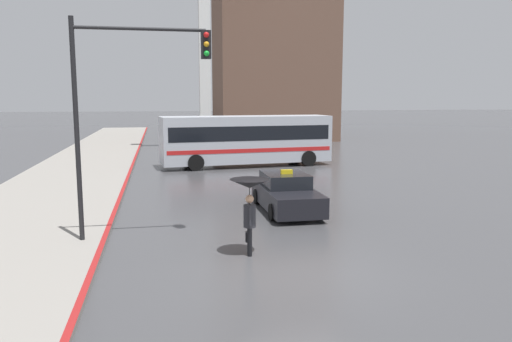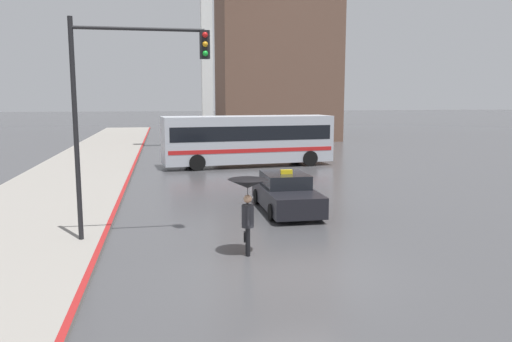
# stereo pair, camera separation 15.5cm
# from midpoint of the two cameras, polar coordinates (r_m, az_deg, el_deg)

# --- Properties ---
(ground_plane) EXTENTS (300.00, 300.00, 0.00)m
(ground_plane) POSITION_cam_midpoint_polar(r_m,az_deg,el_deg) (12.55, 4.85, -11.37)
(ground_plane) COLOR #424244
(taxi) EXTENTS (1.91, 4.59, 1.57)m
(taxi) POSITION_cam_midpoint_polar(r_m,az_deg,el_deg) (18.86, 3.68, -2.58)
(taxi) COLOR black
(taxi) RESTS_ON ground_plane
(city_bus) EXTENTS (10.70, 3.57, 3.11)m
(city_bus) POSITION_cam_midpoint_polar(r_m,az_deg,el_deg) (31.06, -0.79, 3.76)
(city_bus) COLOR #B2B7C1
(city_bus) RESTS_ON ground_plane
(pedestrian_with_umbrella) EXTENTS (1.07, 1.07, 2.08)m
(pedestrian_with_umbrella) POSITION_cam_midpoint_polar(r_m,az_deg,el_deg) (13.33, -0.62, -2.69)
(pedestrian_with_umbrella) COLOR black
(pedestrian_with_umbrella) RESTS_ON ground_plane
(traffic_light) EXTENTS (3.90, 0.38, 6.45)m
(traffic_light) POSITION_cam_midpoint_polar(r_m,az_deg,el_deg) (14.83, -14.28, 9.01)
(traffic_light) COLOR black
(traffic_light) RESTS_ON ground_plane
(monument_cross) EXTENTS (8.53, 0.90, 19.38)m
(monument_cross) POSITION_cam_midpoint_polar(r_m,az_deg,el_deg) (42.41, -5.60, 17.51)
(monument_cross) COLOR white
(monument_cross) RESTS_ON ground_plane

